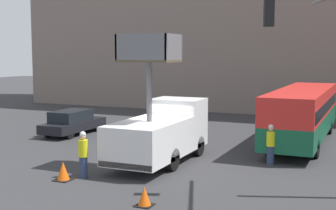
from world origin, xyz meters
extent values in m
plane|color=#333335|center=(0.00, 0.00, 0.00)|extent=(120.00, 120.00, 0.00)
cube|color=white|center=(0.12, 1.68, 1.57)|extent=(2.39, 1.89, 2.27)
cube|color=white|center=(0.12, -1.47, 1.23)|extent=(2.39, 4.41, 1.59)
cube|color=red|center=(0.12, -3.63, 0.58)|extent=(2.35, 0.10, 0.24)
cylinder|color=black|center=(-0.93, 1.68, 0.48)|extent=(0.30, 0.96, 0.96)
cylinder|color=black|center=(1.17, 1.68, 0.48)|extent=(0.30, 0.96, 0.96)
cylinder|color=black|center=(-0.93, -1.47, 0.48)|extent=(0.30, 0.96, 0.96)
cylinder|color=black|center=(1.17, -1.47, 0.48)|extent=(0.30, 0.96, 0.96)
cylinder|color=slate|center=(0.12, -1.47, 3.27)|extent=(0.24, 0.24, 2.49)
cube|color=brown|center=(0.12, -1.47, 4.57)|extent=(2.30, 1.65, 0.10)
cube|color=slate|center=(-0.99, -1.47, 5.14)|extent=(0.08, 1.65, 1.05)
cube|color=slate|center=(1.23, -1.47, 5.14)|extent=(0.08, 1.65, 1.05)
cube|color=slate|center=(0.12, -0.69, 5.14)|extent=(2.30, 0.08, 1.05)
cube|color=slate|center=(0.12, -2.26, 5.14)|extent=(2.30, 0.08, 1.05)
cube|color=#145638|center=(5.25, 7.04, 1.04)|extent=(2.51, 11.58, 1.11)
cube|color=red|center=(5.25, 7.04, 2.27)|extent=(2.51, 11.58, 1.36)
cube|color=black|center=(5.25, 7.04, 2.07)|extent=(2.53, 11.11, 0.60)
cylinder|color=black|center=(4.15, 10.63, 0.57)|extent=(0.30, 1.13, 1.13)
cylinder|color=black|center=(6.36, 10.63, 0.57)|extent=(0.30, 1.13, 1.13)
cylinder|color=black|center=(4.15, 3.45, 0.57)|extent=(0.30, 1.13, 1.13)
cylinder|color=black|center=(6.36, 3.45, 0.57)|extent=(0.30, 1.13, 1.13)
cube|color=black|center=(5.48, -3.45, 6.21)|extent=(0.41, 0.41, 0.90)
sphere|color=red|center=(5.48, -3.45, 6.46)|extent=(0.20, 0.20, 0.20)
cylinder|color=navy|center=(-1.59, -3.89, 0.42)|extent=(0.32, 0.32, 0.85)
cylinder|color=yellow|center=(-1.59, -3.89, 1.18)|extent=(0.38, 0.38, 0.67)
sphere|color=tan|center=(-1.59, -3.89, 1.63)|extent=(0.23, 0.23, 0.23)
sphere|color=white|center=(-1.59, -3.89, 1.73)|extent=(0.24, 0.24, 0.24)
cylinder|color=navy|center=(4.69, 1.30, 0.41)|extent=(0.32, 0.32, 0.83)
cylinder|color=yellow|center=(4.69, 1.30, 1.15)|extent=(0.38, 0.38, 0.65)
sphere|color=tan|center=(4.69, 1.30, 1.59)|extent=(0.22, 0.22, 0.22)
sphere|color=white|center=(4.69, 1.30, 1.69)|extent=(0.23, 0.23, 0.23)
cube|color=black|center=(2.13, -5.96, 0.01)|extent=(0.55, 0.55, 0.03)
cone|color=#F25B0F|center=(2.13, -5.96, 0.32)|extent=(0.44, 0.44, 0.63)
cube|color=black|center=(-2.11, -4.52, 0.01)|extent=(0.64, 0.64, 0.03)
cone|color=#F25B0F|center=(-2.11, -4.52, 0.36)|extent=(0.51, 0.51, 0.73)
cube|color=black|center=(-7.81, 4.24, 0.54)|extent=(1.75, 4.68, 0.54)
cube|color=black|center=(-7.81, 4.01, 1.14)|extent=(1.54, 2.57, 0.66)
cylinder|color=black|center=(-8.57, 5.69, 0.32)|extent=(0.22, 0.64, 0.64)
cylinder|color=black|center=(-7.06, 5.69, 0.32)|extent=(0.22, 0.64, 0.64)
cylinder|color=black|center=(-8.57, 2.79, 0.32)|extent=(0.22, 0.64, 0.64)
cylinder|color=black|center=(-7.06, 2.79, 0.32)|extent=(0.22, 0.64, 0.64)
camera|label=1|loc=(8.73, -19.01, 4.91)|focal=50.00mm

